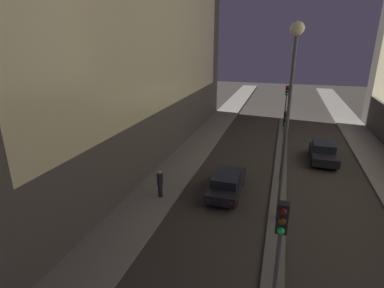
{
  "coord_description": "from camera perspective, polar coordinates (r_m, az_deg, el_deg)",
  "views": [
    {
      "loc": [
        -0.28,
        -4.3,
        8.95
      ],
      "look_at": [
        -7.5,
        19.18,
        0.5
      ],
      "focal_mm": 28.0,
      "sensor_mm": 36.0,
      "label": 1
    }
  ],
  "objects": [
    {
      "name": "traffic_light_far",
      "position": [
        31.16,
        17.53,
        8.22
      ],
      "size": [
        0.32,
        0.42,
        4.73
      ],
      "color": "#4C4C51",
      "rests_on": "median_strip"
    },
    {
      "name": "car_left_lane",
      "position": [
        18.61,
        6.62,
        -7.42
      ],
      "size": [
        1.79,
        4.56,
        1.4
      ],
      "color": "black",
      "rests_on": "ground"
    },
    {
      "name": "traffic_light_mid",
      "position": [
        19.68,
        17.25,
        2.32
      ],
      "size": [
        0.32,
        0.42,
        4.73
      ],
      "color": "#4C4C51",
      "rests_on": "median_strip"
    },
    {
      "name": "median_strip",
      "position": [
        22.6,
        16.44,
        -5.0
      ],
      "size": [
        0.91,
        30.96,
        0.13
      ],
      "color": "#56544F",
      "rests_on": "ground"
    },
    {
      "name": "traffic_light_near",
      "position": [
        9.15,
        16.29,
        -17.71
      ],
      "size": [
        0.32,
        0.42,
        4.73
      ],
      "color": "#4C4C51",
      "rests_on": "median_strip"
    },
    {
      "name": "car_right_lane",
      "position": [
        25.5,
        23.75,
        -1.48
      ],
      "size": [
        1.85,
        4.26,
        1.45
      ],
      "color": "black",
      "rests_on": "ground"
    },
    {
      "name": "street_lamp",
      "position": [
        14.5,
        18.37,
        10.58
      ],
      "size": [
        0.61,
        0.61,
        9.64
      ],
      "color": "#4C4C51",
      "rests_on": "median_strip"
    },
    {
      "name": "pedestrian_on_left_sidewalk",
      "position": [
        17.89,
        -6.11,
        -7.39
      ],
      "size": [
        0.35,
        0.35,
        1.7
      ],
      "color": "black",
      "rests_on": "sidewalk_left"
    }
  ]
}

